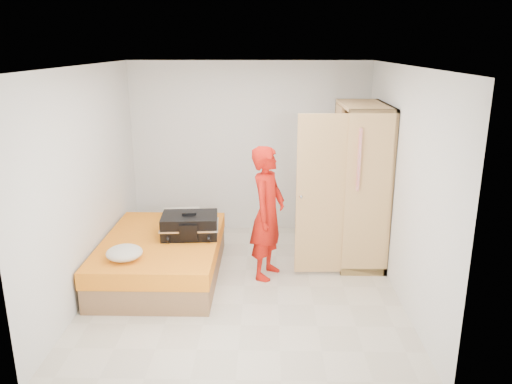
{
  "coord_description": "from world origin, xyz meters",
  "views": [
    {
      "loc": [
        0.26,
        -5.48,
        2.82
      ],
      "look_at": [
        0.13,
        0.65,
        1.0
      ],
      "focal_mm": 35.0,
      "sensor_mm": 36.0,
      "label": 1
    }
  ],
  "objects_px": {
    "round_cushion": "(124,253)",
    "wardrobe": "(357,188)",
    "suitcase": "(190,225)",
    "person": "(268,213)",
    "bed": "(162,257)"
  },
  "relations": [
    {
      "from": "person",
      "to": "round_cushion",
      "type": "distance_m",
      "value": 1.76
    },
    {
      "from": "wardrobe",
      "to": "person",
      "type": "distance_m",
      "value": 1.31
    },
    {
      "from": "person",
      "to": "wardrobe",
      "type": "bearing_deg",
      "value": -44.59
    },
    {
      "from": "wardrobe",
      "to": "round_cushion",
      "type": "distance_m",
      "value": 3.06
    },
    {
      "from": "suitcase",
      "to": "round_cushion",
      "type": "bearing_deg",
      "value": -134.98
    },
    {
      "from": "bed",
      "to": "person",
      "type": "distance_m",
      "value": 1.45
    },
    {
      "from": "person",
      "to": "round_cushion",
      "type": "relative_size",
      "value": 4.1
    },
    {
      "from": "bed",
      "to": "suitcase",
      "type": "height_order",
      "value": "suitcase"
    },
    {
      "from": "bed",
      "to": "person",
      "type": "relative_size",
      "value": 1.21
    },
    {
      "from": "suitcase",
      "to": "round_cushion",
      "type": "distance_m",
      "value": 0.97
    },
    {
      "from": "person",
      "to": "round_cushion",
      "type": "height_order",
      "value": "person"
    },
    {
      "from": "wardrobe",
      "to": "round_cushion",
      "type": "height_order",
      "value": "wardrobe"
    },
    {
      "from": "wardrobe",
      "to": "suitcase",
      "type": "relative_size",
      "value": 2.81
    },
    {
      "from": "round_cushion",
      "to": "wardrobe",
      "type": "bearing_deg",
      "value": 23.58
    },
    {
      "from": "wardrobe",
      "to": "round_cushion",
      "type": "relative_size",
      "value": 5.17
    }
  ]
}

